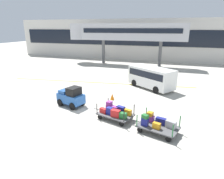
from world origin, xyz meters
TOP-DOWN VIEW (x-y plane):
  - ground_plane at (0.00, 0.00)m, footprint 120.00×120.00m
  - apron_lead_line at (-2.97, 8.11)m, footprint 20.49×2.99m
  - terminal_building at (0.00, 25.98)m, footprint 54.66×2.51m
  - jet_bridge at (-3.94, 19.99)m, footprint 19.30×3.00m
  - baggage_tug at (-2.55, 1.29)m, footprint 2.32×1.71m
  - baggage_cart_lead at (1.44, 0.13)m, footprint 3.08×1.99m
  - baggage_cart_middle at (4.26, -0.63)m, footprint 3.08×1.99m
  - shuttle_van at (2.76, 8.04)m, footprint 5.03×4.30m
  - safety_cone_near at (0.08, 3.58)m, footprint 0.36×0.36m

SIDE VIEW (x-z plane):
  - ground_plane at x=0.00m, z-range 0.00..0.00m
  - apron_lead_line at x=-2.97m, z-range 0.00..0.01m
  - safety_cone_near at x=0.08m, z-range 0.00..0.55m
  - baggage_cart_middle at x=4.26m, z-range -0.05..1.05m
  - baggage_cart_lead at x=1.44m, z-range -0.03..1.07m
  - baggage_tug at x=-2.55m, z-range -0.04..1.54m
  - shuttle_van at x=2.76m, z-range 0.19..2.28m
  - terminal_building at x=0.00m, z-range 0.01..7.44m
  - jet_bridge at x=-3.94m, z-range 1.91..8.43m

